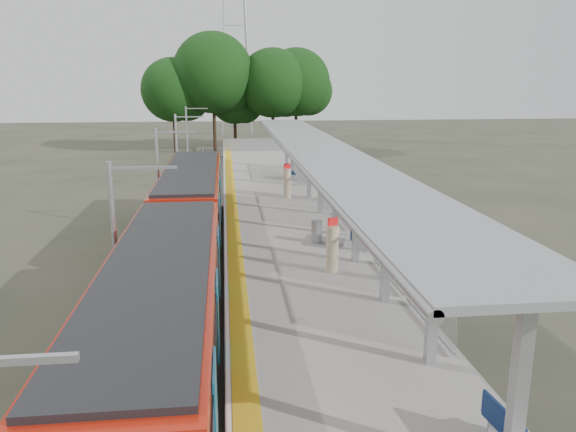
# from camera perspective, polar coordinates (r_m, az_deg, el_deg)

# --- Properties ---
(trackbed) EXTENTS (3.00, 70.00, 0.24)m
(trackbed) POSITION_cam_1_polar(r_m,az_deg,el_deg) (31.06, -9.28, -0.76)
(trackbed) COLOR #59544C
(trackbed) RESTS_ON ground
(platform) EXTENTS (6.00, 50.00, 1.00)m
(platform) POSITION_cam_1_polar(r_m,az_deg,el_deg) (31.06, -0.99, 0.14)
(platform) COLOR gray
(platform) RESTS_ON ground
(tactile_strip) EXTENTS (0.60, 50.00, 0.02)m
(tactile_strip) POSITION_cam_1_polar(r_m,az_deg,el_deg) (30.82, -5.72, 0.94)
(tactile_strip) COLOR gold
(tactile_strip) RESTS_ON platform
(end_fence) EXTENTS (6.00, 0.10, 1.20)m
(end_fence) POSITION_cam_1_polar(r_m,az_deg,el_deg) (55.43, -3.49, 7.26)
(end_fence) COLOR #9EA0A5
(end_fence) RESTS_ON platform
(train) EXTENTS (2.74, 27.60, 3.62)m
(train) POSITION_cam_1_polar(r_m,az_deg,el_deg) (20.91, -10.70, -2.43)
(train) COLOR black
(train) RESTS_ON ground
(canopy) EXTENTS (3.27, 38.00, 3.66)m
(canopy) POSITION_cam_1_polar(r_m,az_deg,el_deg) (26.87, 3.19, 6.02)
(canopy) COLOR #9EA0A5
(canopy) RESTS_ON platform
(tree_cluster) EXTENTS (20.75, 10.12, 12.81)m
(tree_cluster) POSITION_cam_1_polar(r_m,az_deg,el_deg) (63.17, -4.88, 13.39)
(tree_cluster) COLOR #382316
(tree_cluster) RESTS_ON ground
(catenary_masts) EXTENTS (2.08, 48.16, 5.40)m
(catenary_masts) POSITION_cam_1_polar(r_m,az_deg,el_deg) (29.66, -12.89, 3.90)
(catenary_masts) COLOR #9EA0A5
(catenary_masts) RESTS_ON ground
(bench_near) EXTENTS (0.54, 1.37, 0.91)m
(bench_near) POSITION_cam_1_polar(r_m,az_deg,el_deg) (11.83, 21.35, -19.47)
(bench_near) COLOR navy
(bench_near) RESTS_ON platform
(bench_mid) EXTENTS (1.05, 1.77, 1.16)m
(bench_mid) POSITION_cam_1_polar(r_m,az_deg,el_deg) (23.49, 6.99, -1.63)
(bench_mid) COLOR navy
(bench_mid) RESTS_ON platform
(bench_far) EXTENTS (0.52, 1.51, 1.02)m
(bench_far) POSITION_cam_1_polar(r_m,az_deg,el_deg) (39.29, 0.20, 4.55)
(bench_far) COLOR navy
(bench_far) RESTS_ON platform
(info_pillar_near) EXTENTS (0.45, 0.45, 2.02)m
(info_pillar_near) POSITION_cam_1_polar(r_m,az_deg,el_deg) (20.22, 4.52, -3.32)
(info_pillar_near) COLOR #C5B390
(info_pillar_near) RESTS_ON platform
(info_pillar_far) EXTENTS (0.46, 0.46, 2.02)m
(info_pillar_far) POSITION_cam_1_polar(r_m,az_deg,el_deg) (32.96, -0.08, 3.38)
(info_pillar_far) COLOR #C5B390
(info_pillar_far) RESTS_ON platform
(litter_bin) EXTENTS (0.59, 0.59, 0.95)m
(litter_bin) POSITION_cam_1_polar(r_m,az_deg,el_deg) (23.90, 2.93, -1.61)
(litter_bin) COLOR #9EA0A5
(litter_bin) RESTS_ON platform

